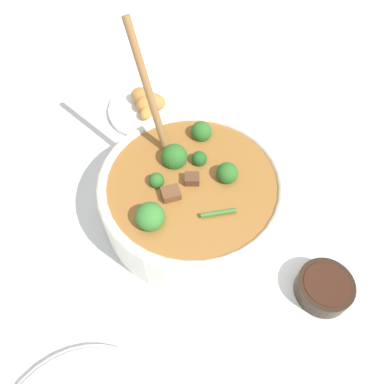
% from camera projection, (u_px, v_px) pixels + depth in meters
% --- Properties ---
extents(ground_plane, '(4.00, 4.00, 0.00)m').
position_uv_depth(ground_plane, '(192.00, 212.00, 0.66)').
color(ground_plane, silver).
extents(stew_bowl, '(0.32, 0.30, 0.29)m').
position_uv_depth(stew_bowl, '(192.00, 194.00, 0.61)').
color(stew_bowl, white).
rests_on(stew_bowl, ground_plane).
extents(condiment_bowl, '(0.08, 0.08, 0.03)m').
position_uv_depth(condiment_bowl, '(324.00, 287.00, 0.56)').
color(condiment_bowl, black).
rests_on(condiment_bowl, ground_plane).
extents(food_plate, '(0.18, 0.18, 0.05)m').
position_uv_depth(food_plate, '(150.00, 106.00, 0.79)').
color(food_plate, white).
rests_on(food_plate, ground_plane).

